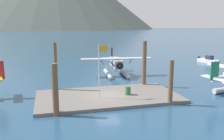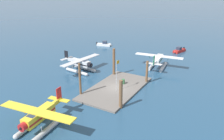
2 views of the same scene
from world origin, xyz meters
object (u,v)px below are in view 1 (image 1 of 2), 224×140
at_px(flagpole, 100,64).
at_px(fuel_drum, 128,91).
at_px(boat_white_open_east, 209,60).
at_px(seaplane_silver_bow_right, 116,65).

distance_m(flagpole, fuel_drum, 4.19).
relative_size(fuel_drum, boat_white_open_east, 0.18).
relative_size(flagpole, boat_white_open_east, 1.12).
height_order(flagpole, fuel_drum, flagpole).
xyz_separation_m(flagpole, fuel_drum, (2.98, 0.30, -2.93)).
xyz_separation_m(fuel_drum, boat_white_open_east, (23.41, 18.55, -0.25)).
bearing_deg(flagpole, seaplane_silver_bow_right, 66.73).
xyz_separation_m(fuel_drum, seaplane_silver_bow_right, (1.90, 11.06, 0.84)).
bearing_deg(boat_white_open_east, fuel_drum, -141.60).
relative_size(seaplane_silver_bow_right, boat_white_open_east, 2.20).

